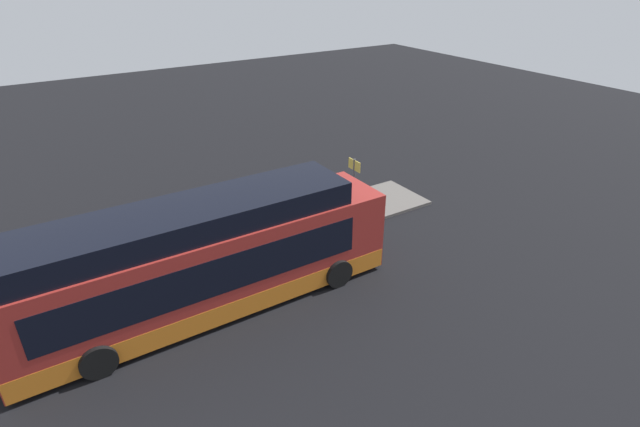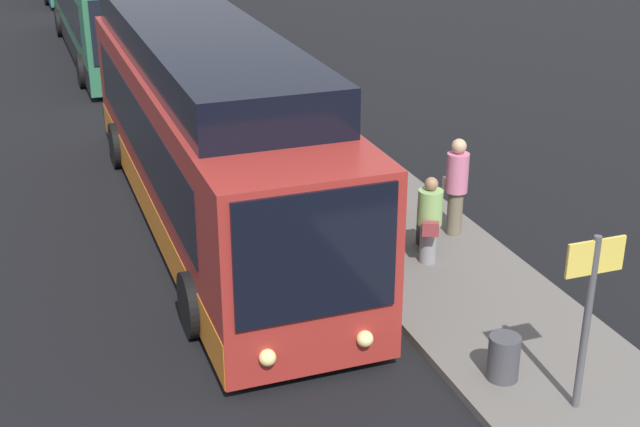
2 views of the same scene
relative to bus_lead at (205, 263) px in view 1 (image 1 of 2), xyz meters
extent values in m
plane|color=black|center=(1.59, 0.12, -1.72)|extent=(80.00, 80.00, 0.00)
cube|color=#605B56|center=(1.59, 3.20, -1.65)|extent=(20.00, 2.95, 0.13)
cube|color=maroon|center=(0.10, 0.00, -0.12)|extent=(12.16, 2.56, 2.83)
cube|color=orange|center=(0.10, 0.00, -1.19)|extent=(12.10, 2.58, 0.70)
cube|color=black|center=(-0.20, 0.00, 0.22)|extent=(9.97, 2.59, 1.25)
cube|color=black|center=(6.20, 0.00, 0.29)|extent=(0.06, 2.25, 1.81)
sphere|color=#F9E58C|center=(6.22, 0.70, -1.09)|extent=(0.24, 0.24, 0.24)
sphere|color=#F9E58C|center=(6.22, -0.70, -1.09)|extent=(0.24, 0.24, 0.24)
cylinder|color=black|center=(4.24, 1.28, -1.21)|extent=(1.02, 0.30, 1.02)
cylinder|color=black|center=(4.24, -1.28, -1.21)|extent=(1.02, 0.30, 1.02)
cylinder|color=black|center=(-3.67, 1.28, -1.21)|extent=(1.02, 0.30, 1.02)
cylinder|color=black|center=(-3.67, -1.28, -1.21)|extent=(1.02, 0.30, 1.02)
cube|color=black|center=(-0.38, 0.00, 1.68)|extent=(10.34, 2.35, 0.76)
cylinder|color=#6B604C|center=(2.53, 4.05, -1.16)|extent=(0.32, 0.32, 0.85)
cylinder|color=#CC6B8C|center=(2.53, 4.05, -0.37)|extent=(0.46, 0.46, 0.74)
sphere|color=tan|center=(2.53, 4.05, 0.14)|extent=(0.28, 0.28, 0.28)
cube|color=beige|center=(2.23, 4.09, -0.69)|extent=(0.17, 0.29, 0.24)
cylinder|color=gray|center=(3.44, 3.06, -1.23)|extent=(0.40, 0.40, 0.72)
cylinder|color=#8CB766|center=(3.44, 3.06, -0.55)|extent=(0.57, 0.57, 0.63)
sphere|color=#9E7051|center=(3.44, 3.06, -0.12)|extent=(0.23, 0.23, 0.23)
cube|color=maroon|center=(3.73, 2.93, -0.82)|extent=(0.24, 0.31, 0.24)
cube|color=black|center=(2.90, 3.30, -1.24)|extent=(0.44, 0.20, 0.69)
cylinder|color=black|center=(2.90, 3.30, -0.77)|extent=(0.02, 0.02, 0.24)
cylinder|color=#4C4C51|center=(7.97, 2.99, -0.36)|extent=(0.10, 0.10, 2.46)
cube|color=#E5C64C|center=(7.97, 2.99, 0.59)|extent=(0.04, 0.82, 0.46)
cylinder|color=#3F3F44|center=(7.07, 2.41, -1.26)|extent=(0.44, 0.44, 0.65)
camera|label=1|loc=(-4.06, -13.12, 8.58)|focal=28.00mm
camera|label=2|loc=(16.00, -3.50, 5.36)|focal=50.00mm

